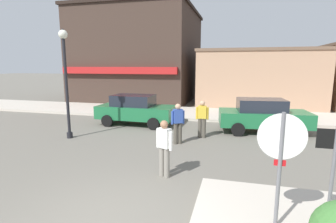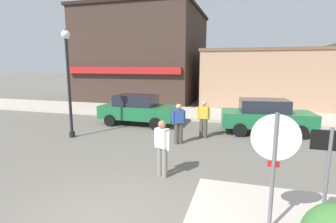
% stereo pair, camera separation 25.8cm
% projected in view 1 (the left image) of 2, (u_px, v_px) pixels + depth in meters
% --- Properties ---
extents(kerb_far, '(80.00, 4.00, 0.15)m').
position_uv_depth(kerb_far, '(196.00, 113.00, 16.52)').
color(kerb_far, beige).
rests_on(kerb_far, ground).
extents(stop_sign, '(0.82, 0.07, 2.30)m').
position_uv_depth(stop_sign, '(280.00, 156.00, 4.58)').
color(stop_sign, slate).
rests_on(stop_sign, ground).
extents(one_way_sign, '(0.60, 0.06, 2.10)m').
position_uv_depth(one_way_sign, '(333.00, 171.00, 4.41)').
color(one_way_sign, slate).
rests_on(one_way_sign, ground).
extents(lamp_post, '(0.36, 0.36, 4.54)m').
position_uv_depth(lamp_post, '(65.00, 68.00, 10.76)').
color(lamp_post, black).
rests_on(lamp_post, ground).
extents(parked_car_nearest, '(4.04, 1.96, 1.56)m').
position_uv_depth(parked_car_nearest, '(136.00, 109.00, 13.67)').
color(parked_car_nearest, '#1E6B3D').
rests_on(parked_car_nearest, ground).
extents(parked_car_second, '(4.17, 2.23, 1.56)m').
position_uv_depth(parked_car_second, '(263.00, 115.00, 12.06)').
color(parked_car_second, '#1E6B3D').
rests_on(parked_car_second, ground).
extents(pedestrian_crossing_near, '(0.55, 0.24, 1.61)m').
position_uv_depth(pedestrian_crossing_near, '(202.00, 118.00, 11.15)').
color(pedestrian_crossing_near, '#4C473D').
rests_on(pedestrian_crossing_near, ground).
extents(pedestrian_crossing_far, '(0.51, 0.38, 1.61)m').
position_uv_depth(pedestrian_crossing_far, '(178.00, 122.00, 10.28)').
color(pedestrian_crossing_far, '#4C473D').
rests_on(pedestrian_crossing_far, ground).
extents(pedestrian_kerb_side, '(0.54, 0.35, 1.61)m').
position_uv_depth(pedestrian_kerb_side, '(164.00, 147.00, 7.22)').
color(pedestrian_kerb_side, gray).
rests_on(pedestrian_kerb_side, ground).
extents(building_corner_shop, '(9.85, 10.36, 7.85)m').
position_uv_depth(building_corner_shop, '(141.00, 56.00, 23.98)').
color(building_corner_shop, '#3D2D26').
rests_on(building_corner_shop, ground).
extents(building_storefront_left_near, '(8.70, 7.15, 4.21)m').
position_uv_depth(building_storefront_left_near, '(257.00, 78.00, 20.43)').
color(building_storefront_left_near, tan).
rests_on(building_storefront_left_near, ground).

